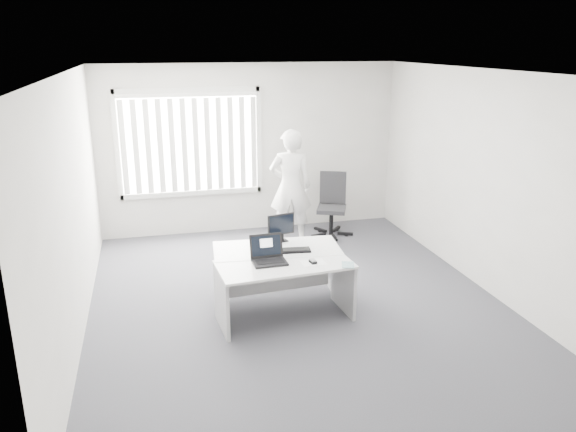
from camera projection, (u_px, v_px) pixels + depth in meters
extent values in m
plane|color=#4C4C53|center=(296.00, 301.00, 7.04)|extent=(6.00, 6.00, 0.00)
cube|color=silver|center=(250.00, 149.00, 9.40)|extent=(5.00, 0.02, 2.80)
cube|color=silver|center=(409.00, 303.00, 3.84)|extent=(5.00, 0.02, 2.80)
cube|color=silver|center=(72.00, 208.00, 6.04)|extent=(0.02, 6.00, 2.80)
cube|color=silver|center=(484.00, 181.00, 7.20)|extent=(0.02, 6.00, 2.80)
cube|color=white|center=(297.00, 72.00, 6.20)|extent=(5.00, 6.00, 0.02)
cube|color=silver|center=(190.00, 143.00, 9.08)|extent=(2.32, 0.06, 1.76)
cube|color=white|center=(285.00, 265.00, 6.40)|extent=(1.58, 0.84, 0.03)
cube|color=#ABABAE|center=(222.00, 302.00, 6.28)|extent=(0.09, 0.66, 0.67)
cube|color=#ABABAE|center=(343.00, 284.00, 6.73)|extent=(0.09, 0.66, 0.67)
cube|color=white|center=(277.00, 249.00, 6.87)|extent=(1.59, 0.85, 0.03)
cube|color=#ABABAE|center=(216.00, 279.00, 6.86)|extent=(0.10, 0.66, 0.67)
cube|color=#ABABAE|center=(335.00, 272.00, 7.09)|extent=(0.10, 0.66, 0.67)
cylinder|color=black|center=(331.00, 233.00, 9.44)|extent=(0.78, 0.78, 0.08)
cylinder|color=black|center=(331.00, 222.00, 9.38)|extent=(0.07, 0.07, 0.46)
cube|color=black|center=(332.00, 209.00, 9.31)|extent=(0.60, 0.60, 0.07)
cube|color=black|center=(333.00, 188.00, 9.42)|extent=(0.43, 0.23, 0.55)
imported|color=silver|center=(291.00, 187.00, 8.90)|extent=(0.74, 0.55, 1.84)
cube|color=white|center=(313.00, 262.00, 6.42)|extent=(0.28, 0.20, 0.00)
cube|color=silver|center=(348.00, 265.00, 6.35)|extent=(0.19, 0.23, 0.01)
cube|color=black|center=(290.00, 251.00, 6.75)|extent=(0.52, 0.22, 0.02)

